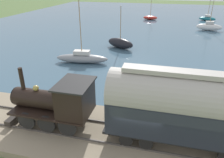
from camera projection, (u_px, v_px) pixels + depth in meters
name	position (u px, v px, depth m)	size (l,w,h in m)	color
ground_plane	(137.00, 145.00, 12.99)	(200.00, 200.00, 0.00)	#516B38
harbor_water	(164.00, 21.00, 51.23)	(80.00, 80.00, 0.01)	#426075
rail_embankment	(138.00, 141.00, 13.05)	(5.90, 56.00, 0.55)	gray
steam_locomotive	(59.00, 100.00, 13.28)	(2.48, 5.50, 3.64)	black
passenger_coach	(189.00, 107.00, 11.35)	(2.41, 8.83, 4.41)	black
sailboat_black	(120.00, 43.00, 30.97)	(3.15, 4.46, 5.78)	black
sailboat_white	(209.00, 27.00, 41.48)	(1.62, 4.77, 9.23)	white
sailboat_red	(150.00, 17.00, 52.89)	(1.87, 3.40, 9.11)	#B72D23
sailboat_gray	(82.00, 58.00, 25.57)	(2.24, 6.27, 9.52)	gray
sailboat_teal	(207.00, 18.00, 51.59)	(2.39, 3.97, 6.08)	#1E707A
rowboat_mid_harbor	(159.00, 77.00, 21.53)	(1.62, 3.01, 0.50)	silver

